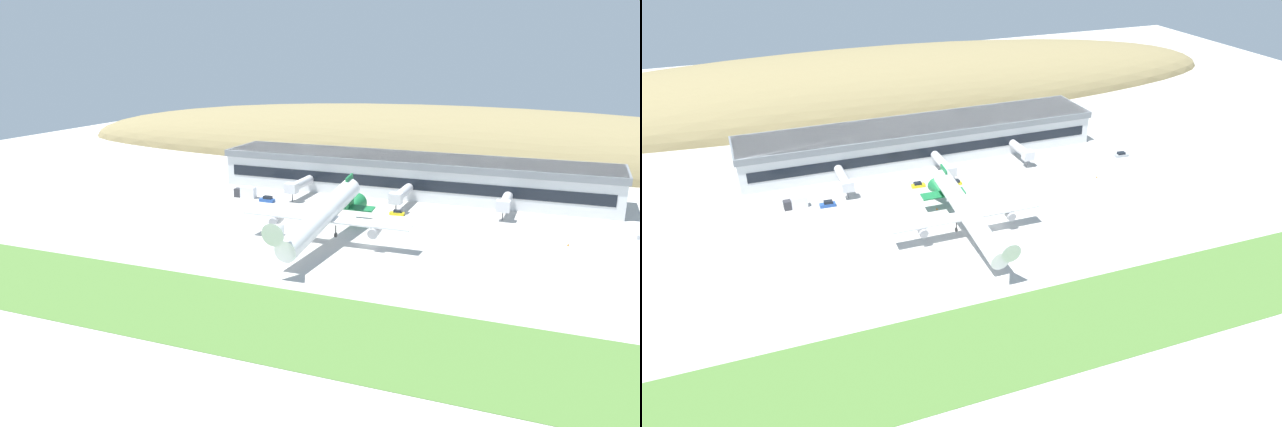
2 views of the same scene
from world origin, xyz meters
TOP-DOWN VIEW (x-y plane):
  - ground_plane at (0.00, 0.00)m, footprint 420.81×420.81m
  - grass_strip_foreground at (0.00, -43.48)m, footprint 378.73×26.61m
  - hill_backdrop at (-7.95, 122.10)m, footprint 344.92×73.84m
  - terminal_building at (-3.50, 53.55)m, footprint 116.65×21.01m
  - jetway_0 at (-32.68, 35.44)m, footprint 3.38×14.72m
  - jetway_1 at (-1.94, 35.06)m, footprint 3.38×15.43m
  - jetway_2 at (25.37, 36.41)m, footprint 3.38×12.89m
  - cargo_airplane at (-9.55, -2.72)m, footprint 39.49×49.90m
  - service_car_0 at (-0.93, 27.86)m, footprint 3.95×1.89m
  - service_car_1 at (-11.76, 30.71)m, footprint 4.16×1.92m
  - service_car_2 at (58.17, 28.44)m, footprint 4.55×2.27m
  - service_car_3 at (-39.16, 27.80)m, footprint 4.44×2.02m
  - fuel_truck at (-47.46, 30.21)m, footprint 6.59×2.45m
  - traffic_cone_0 at (41.40, 16.96)m, footprint 0.52×0.52m
  - traffic_cone_1 at (-11.48, 14.84)m, footprint 0.52×0.52m

SIDE VIEW (x-z plane):
  - ground_plane at x=0.00m, z-range 0.00..0.00m
  - hill_backdrop at x=-7.95m, z-range -20.15..20.15m
  - grass_strip_foreground at x=0.00m, z-range 0.00..0.08m
  - traffic_cone_0 at x=41.40m, z-range -0.01..0.57m
  - traffic_cone_1 at x=-11.48m, z-range -0.01..0.57m
  - service_car_0 at x=-0.93m, z-range -0.12..1.29m
  - service_car_1 at x=-11.76m, z-range -0.13..1.41m
  - service_car_2 at x=58.17m, z-range -0.14..1.52m
  - service_car_3 at x=-39.16m, z-range -0.15..1.55m
  - fuel_truck at x=-47.46m, z-range -0.09..3.17m
  - jetway_2 at x=25.37m, z-range 1.28..6.71m
  - jetway_0 at x=-32.68m, z-range 1.28..6.71m
  - jetway_1 at x=-1.94m, z-range 1.28..6.71m
  - terminal_building at x=-3.50m, z-range 0.75..12.04m
  - cargo_airplane at x=-9.55m, z-range 0.91..12.41m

